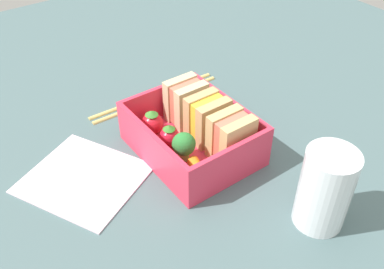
# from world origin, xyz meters

# --- Properties ---
(ground_plane) EXTENTS (1.20, 1.20, 0.02)m
(ground_plane) POSITION_xyz_m (0.00, 0.00, -0.01)
(ground_plane) COLOR #476063
(bento_tray) EXTENTS (0.16, 0.12, 0.01)m
(bento_tray) POSITION_xyz_m (0.00, 0.00, 0.01)
(bento_tray) COLOR #E2304B
(bento_tray) RESTS_ON ground_plane
(bento_rim) EXTENTS (0.16, 0.12, 0.05)m
(bento_rim) POSITION_xyz_m (0.00, 0.00, 0.04)
(bento_rim) COLOR #E2304B
(bento_rim) RESTS_ON bento_tray
(sandwich_left) EXTENTS (0.04, 0.05, 0.06)m
(sandwich_left) POSITION_xyz_m (-0.05, 0.02, 0.04)
(sandwich_left) COLOR #D1BC8E
(sandwich_left) RESTS_ON bento_tray
(sandwich_center_left) EXTENTS (0.04, 0.05, 0.06)m
(sandwich_center_left) POSITION_xyz_m (0.00, 0.02, 0.04)
(sandwich_center_left) COLOR tan
(sandwich_center_left) RESTS_ON bento_tray
(sandwich_center) EXTENTS (0.04, 0.05, 0.06)m
(sandwich_center) POSITION_xyz_m (0.05, 0.02, 0.04)
(sandwich_center) COLOR tan
(sandwich_center) RESTS_ON bento_tray
(strawberry_left) EXTENTS (0.03, 0.03, 0.03)m
(strawberry_left) POSITION_xyz_m (-0.05, -0.03, 0.03)
(strawberry_left) COLOR red
(strawberry_left) RESTS_ON bento_tray
(strawberry_far_left) EXTENTS (0.03, 0.03, 0.03)m
(strawberry_far_left) POSITION_xyz_m (-0.01, -0.03, 0.03)
(strawberry_far_left) COLOR red
(strawberry_far_left) RESTS_ON bento_tray
(broccoli_floret) EXTENTS (0.03, 0.03, 0.04)m
(broccoli_floret) POSITION_xyz_m (0.02, -0.03, 0.03)
(broccoli_floret) COLOR #89D161
(broccoli_floret) RESTS_ON bento_tray
(carrot_stick_far_left) EXTENTS (0.05, 0.03, 0.01)m
(carrot_stick_far_left) POSITION_xyz_m (0.05, -0.03, 0.02)
(carrot_stick_far_left) COLOR orange
(carrot_stick_far_left) RESTS_ON bento_tray
(chopstick_pair) EXTENTS (0.02, 0.21, 0.01)m
(chopstick_pair) POSITION_xyz_m (-0.13, 0.03, 0.00)
(chopstick_pair) COLOR tan
(chopstick_pair) RESTS_ON ground_plane
(drinking_glass) EXTENTS (0.05, 0.05, 0.09)m
(drinking_glass) POSITION_xyz_m (0.17, 0.04, 0.05)
(drinking_glass) COLOR white
(drinking_glass) RESTS_ON ground_plane
(folded_napkin) EXTENTS (0.17, 0.17, 0.00)m
(folded_napkin) POSITION_xyz_m (-0.04, -0.14, 0.00)
(folded_napkin) COLOR silver
(folded_napkin) RESTS_ON ground_plane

